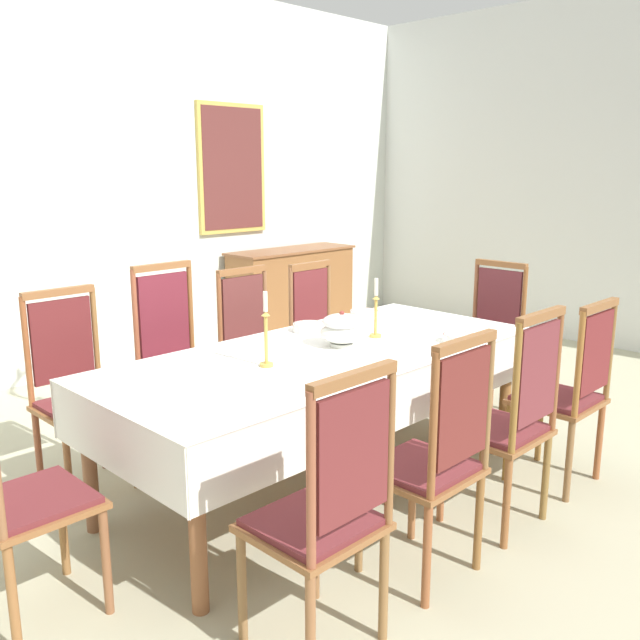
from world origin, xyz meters
The scene contains 25 objects.
ground centered at (0.00, 0.00, -0.02)m, with size 8.16×5.69×0.04m, color #B4B192.
back_wall centered at (0.00, 2.88, 1.67)m, with size 8.16×0.08×3.34m, color silver.
right_wall centered at (4.12, 0.00, 1.67)m, with size 0.08×5.69×3.34m, color silver.
dining_table centered at (0.00, -0.12, 0.70)m, with size 2.53×1.08×0.77m.
tablecloth centered at (0.00, -0.12, 0.71)m, with size 2.55×1.10×0.29m.
chair_south_a centered at (-0.97, -1.07, 0.56)m, with size 0.44×0.42×1.09m.
chair_north_a centered at (-0.97, 0.83, 0.56)m, with size 0.44×0.42×1.10m.
chair_south_b centered at (-0.32, -1.07, 0.56)m, with size 0.44×0.42×1.09m.
chair_north_b centered at (-0.32, 0.83, 0.59)m, with size 0.44×0.42×1.17m.
chair_south_c centered at (0.30, -1.07, 0.56)m, with size 0.44×0.42×1.10m.
chair_north_c centered at (0.30, 0.82, 0.56)m, with size 0.44×0.42×1.08m.
chair_south_d centered at (0.94, -1.07, 0.55)m, with size 0.44×0.42×1.05m.
chair_north_d centered at (0.94, 0.82, 0.55)m, with size 0.44×0.42×1.05m.
chair_head_west centered at (-1.67, -0.12, 0.60)m, with size 0.42×0.44×1.19m.
chair_head_east centered at (1.67, -0.12, 0.56)m, with size 0.42×0.44×1.08m.
soup_tureen centered at (0.13, -0.12, 0.87)m, with size 0.24×0.24×0.20m.
candlestick_west centered at (-0.42, -0.12, 0.93)m, with size 0.07×0.07×0.38m.
candlestick_east centered at (0.42, -0.12, 0.91)m, with size 0.07×0.07×0.35m.
bowl_near_left centered at (0.66, -0.53, 0.80)m, with size 0.19×0.19×0.05m.
bowl_near_right centered at (0.25, 0.25, 0.80)m, with size 0.20×0.20×0.05m.
bowl_far_left centered at (0.80, 0.29, 0.79)m, with size 0.19×0.19×0.04m.
spoon_primary centered at (0.79, -0.51, 0.78)m, with size 0.04×0.18×0.01m.
spoon_secondary centered at (0.38, 0.28, 0.78)m, with size 0.06×0.18×0.01m.
sideboard centered at (2.25, 2.57, 0.45)m, with size 1.44×0.48×0.90m.
framed_painting centered at (1.70, 2.82, 1.72)m, with size 0.80×0.05×1.24m.
Camera 1 is at (-2.53, -2.60, 1.74)m, focal length 38.24 mm.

